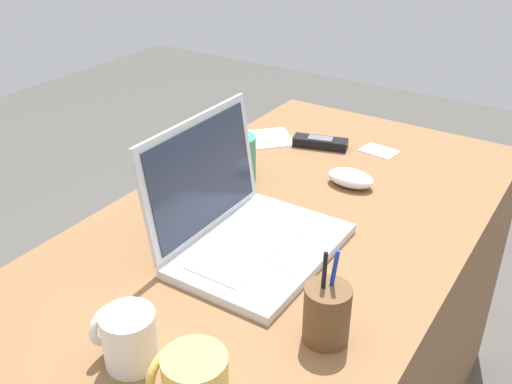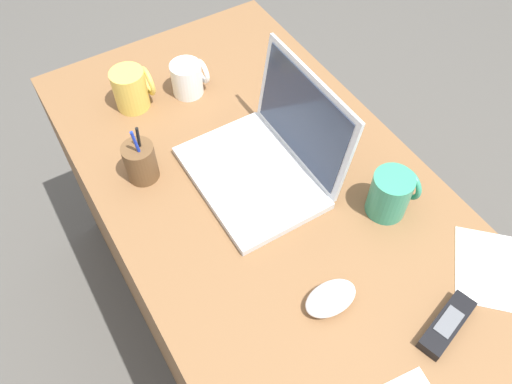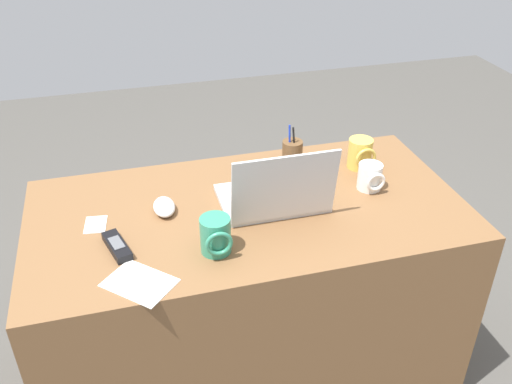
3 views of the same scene
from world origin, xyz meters
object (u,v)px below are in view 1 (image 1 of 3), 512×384
Objects in this scene: laptop at (242,225)px; coffee_mug_spare at (236,158)px; coffee_mug_white at (128,338)px; pen_holder at (327,313)px; cordless_phone at (320,142)px; computer_mouse at (351,178)px.

laptop is 0.28m from coffee_mug_spare.
coffee_mug_spare is at bearing 37.09° from laptop.
laptop reaches higher than coffee_mug_spare.
coffee_mug_spare reaches higher than coffee_mug_white.
coffee_mug_white is 0.58× the size of pen_holder.
laptop reaches higher than pen_holder.
cordless_phone is at bearing 28.00° from pen_holder.
coffee_mug_spare is at bearing 19.48° from coffee_mug_white.
coffee_mug_spare is (0.22, 0.17, 0.01)m from laptop.
coffee_mug_white is (-0.68, 0.04, 0.03)m from computer_mouse.
coffee_mug_white is 0.29m from pen_holder.
pen_holder is at bearing -152.00° from cordless_phone.
pen_holder is (0.20, -0.22, 0.00)m from coffee_mug_white.
coffee_mug_white is at bearing 176.39° from computer_mouse.
laptop is 3.61× the size of coffee_mug_white.
computer_mouse is 1.19× the size of coffee_mug_white.
cordless_phone is at bearing -16.68° from coffee_mug_spare.
computer_mouse is 0.74× the size of cordless_phone.
pen_holder reaches higher than computer_mouse.
computer_mouse reaches higher than cordless_phone.
computer_mouse is 0.51m from pen_holder.
cordless_phone is 0.72m from pen_holder.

